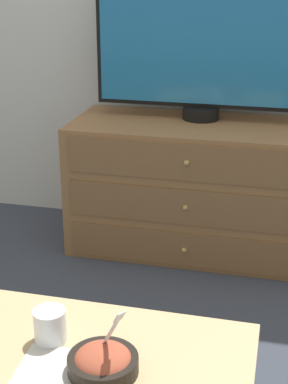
# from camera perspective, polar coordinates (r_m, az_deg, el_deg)

# --- Properties ---
(ground_plane) EXTENTS (12.00, 12.00, 0.00)m
(ground_plane) POSITION_cam_1_polar(r_m,az_deg,el_deg) (3.20, 5.91, -3.01)
(ground_plane) COLOR #383D47
(dresser) EXTENTS (1.16, 0.53, 0.62)m
(dresser) POSITION_cam_1_polar(r_m,az_deg,el_deg) (2.82, 4.93, 0.46)
(dresser) COLOR olive
(dresser) RESTS_ON ground_plane
(tv) EXTENTS (1.01, 0.17, 0.65)m
(tv) POSITION_cam_1_polar(r_m,az_deg,el_deg) (2.76, 5.79, 13.88)
(tv) COLOR black
(tv) RESTS_ON dresser
(coffee_table) EXTENTS (0.90, 0.50, 0.41)m
(coffee_table) POSITION_cam_1_polar(r_m,az_deg,el_deg) (1.56, -6.93, -17.25)
(coffee_table) COLOR tan
(coffee_table) RESTS_ON ground_plane
(takeout_bowl) EXTENTS (0.17, 0.17, 0.18)m
(takeout_bowl) POSITION_cam_1_polar(r_m,az_deg,el_deg) (1.45, -4.02, -16.14)
(takeout_bowl) COLOR black
(takeout_bowl) RESTS_ON coffee_table
(drink_cup) EXTENTS (0.08, 0.08, 0.09)m
(drink_cup) POSITION_cam_1_polar(r_m,az_deg,el_deg) (1.56, -9.09, -12.87)
(drink_cup) COLOR beige
(drink_cup) RESTS_ON coffee_table
(napkin) EXTENTS (0.20, 0.20, 0.00)m
(napkin) POSITION_cam_1_polar(r_m,az_deg,el_deg) (1.48, -8.57, -16.89)
(napkin) COLOR silver
(napkin) RESTS_ON coffee_table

